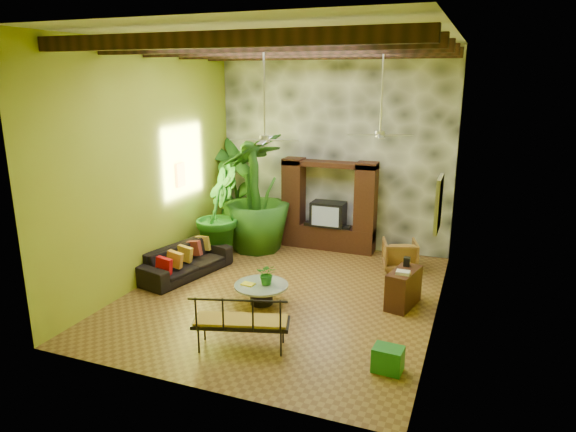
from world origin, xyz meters
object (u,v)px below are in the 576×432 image
at_px(sofa, 185,261).
at_px(tall_plant_c, 256,192).
at_px(wicker_armchair, 400,255).
at_px(iron_bench, 239,320).
at_px(green_bin, 388,359).
at_px(tall_plant_a, 235,188).
at_px(ceiling_fan_front, 265,128).
at_px(tall_plant_b, 217,212).
at_px(side_console, 403,288).
at_px(ceiling_fan_back, 380,124).
at_px(coffee_table, 261,291).
at_px(entertainment_center, 328,212).

xyz_separation_m(sofa, tall_plant_c, (0.75, 2.20, 1.17)).
height_order(wicker_armchair, iron_bench, iron_bench).
height_order(iron_bench, green_bin, iron_bench).
distance_m(sofa, tall_plant_a, 3.12).
bearing_deg(ceiling_fan_front, iron_bench, -79.42).
bearing_deg(green_bin, tall_plant_b, 143.21).
bearing_deg(wicker_armchair, sofa, 8.47).
relative_size(wicker_armchair, iron_bench, 0.46).
bearing_deg(iron_bench, side_console, 33.52).
height_order(ceiling_fan_back, tall_plant_a, ceiling_fan_back).
xyz_separation_m(ceiling_fan_back, tall_plant_c, (-3.28, 1.20, -1.90)).
bearing_deg(iron_bench, tall_plant_c, 94.64).
relative_size(ceiling_fan_back, wicker_armchair, 2.44).
relative_size(sofa, tall_plant_a, 0.81).
distance_m(wicker_armchair, side_console, 2.00).
distance_m(ceiling_fan_back, tall_plant_a, 5.08).
relative_size(ceiling_fan_front, side_console, 2.04).
relative_size(tall_plant_c, green_bin, 6.77).
height_order(sofa, coffee_table, sofa).
bearing_deg(iron_bench, ceiling_fan_front, 83.91).
bearing_deg(sofa, wicker_armchair, -51.56).
bearing_deg(side_console, green_bin, -74.07).
bearing_deg(coffee_table, ceiling_fan_front, 79.54).
bearing_deg(ceiling_fan_back, green_bin, -74.39).
bearing_deg(ceiling_fan_back, tall_plant_a, 155.63).
distance_m(tall_plant_b, iron_bench, 4.64).
distance_m(wicker_armchair, tall_plant_a, 4.82).
height_order(ceiling_fan_front, tall_plant_b, ceiling_fan_front).
bearing_deg(green_bin, coffee_table, 151.38).
height_order(wicker_armchair, coffee_table, wicker_armchair).
height_order(entertainment_center, tall_plant_a, tall_plant_a).
xyz_separation_m(entertainment_center, wicker_armchair, (1.97, -0.86, -0.62)).
bearing_deg(tall_plant_c, green_bin, -46.80).
height_order(ceiling_fan_back, sofa, ceiling_fan_back).
relative_size(ceiling_fan_front, wicker_armchair, 2.44).
xyz_separation_m(ceiling_fan_front, tall_plant_a, (-2.45, 3.53, -2.01)).
bearing_deg(sofa, tall_plant_c, -5.68).
xyz_separation_m(ceiling_fan_back, wicker_armchair, (0.37, 1.08, -3.06)).
distance_m(entertainment_center, iron_bench, 5.48).
height_order(wicker_armchair, side_console, side_console).
xyz_separation_m(ceiling_fan_back, coffee_table, (-1.83, -1.77, -3.15)).
distance_m(wicker_armchair, coffee_table, 3.61).
bearing_deg(iron_bench, tall_plant_b, 106.01).
relative_size(entertainment_center, wicker_armchair, 3.15).
relative_size(sofa, wicker_armchair, 2.95).
bearing_deg(side_console, sofa, -166.20).
distance_m(ceiling_fan_front, sofa, 3.85).
xyz_separation_m(tall_plant_c, coffee_table, (1.45, -2.97, -1.24)).
height_order(ceiling_fan_front, iron_bench, ceiling_fan_front).
bearing_deg(green_bin, tall_plant_a, 134.81).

